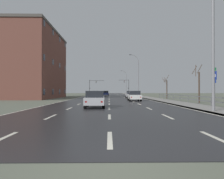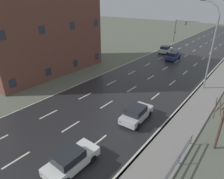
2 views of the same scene
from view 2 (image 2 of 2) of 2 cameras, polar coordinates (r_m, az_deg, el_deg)
ground_plane at (r=33.17m, az=13.53°, el=4.77°), size 160.00×160.00×0.12m
road_asphalt_strip at (r=43.92m, az=20.39°, el=8.97°), size 14.00×120.00×0.03m
street_lamp_midground at (r=27.59m, az=26.99°, el=10.53°), size 2.53×0.24×11.04m
traffic_signal_left at (r=58.24m, az=19.25°, el=16.85°), size 6.08×0.36×5.94m
car_distant at (r=40.80m, az=17.52°, el=9.38°), size 1.92×4.14×1.57m
car_near_right at (r=14.86m, az=-11.95°, el=-19.53°), size 1.86×4.11×1.57m
car_mid_centre at (r=45.89m, az=15.42°, el=11.32°), size 1.90×4.13×1.57m
car_far_right at (r=19.53m, az=7.19°, el=-6.96°), size 2.00×4.18×1.57m
brick_building at (r=34.18m, az=-20.93°, el=17.05°), size 10.32×18.67×14.39m
bare_tree_mid at (r=17.45m, az=29.11°, el=-9.38°), size 1.33×1.53×4.76m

